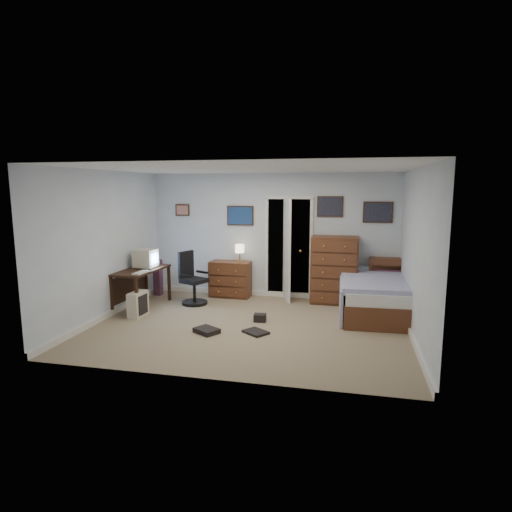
{
  "coord_description": "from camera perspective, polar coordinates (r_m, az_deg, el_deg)",
  "views": [
    {
      "loc": [
        1.54,
        -6.47,
        2.2
      ],
      "look_at": [
        0.05,
        0.3,
        1.1
      ],
      "focal_mm": 30.0,
      "sensor_mm": 36.0,
      "label": 1
    }
  ],
  "objects": [
    {
      "name": "crt_monitor",
      "position": [
        8.26,
        -14.5,
        -0.3
      ],
      "size": [
        0.4,
        0.37,
        0.35
      ],
      "rotation": [
        0.0,
        0.0,
        -0.06
      ],
      "color": "beige",
      "rests_on": "computer_desk"
    },
    {
      "name": "headboard_bookcase",
      "position": [
        8.55,
        18.11,
        -3.08
      ],
      "size": [
        1.0,
        0.27,
        0.89
      ],
      "rotation": [
        0.0,
        0.0,
        -0.02
      ],
      "color": "#5B301C",
      "rests_on": "floor"
    },
    {
      "name": "bed",
      "position": [
        7.91,
        15.35,
        -4.93
      ],
      "size": [
        1.24,
        2.22,
        0.72
      ],
      "rotation": [
        0.0,
        0.0,
        0.03
      ],
      "color": "#5B301C",
      "rests_on": "floor"
    },
    {
      "name": "doorway",
      "position": [
        8.9,
        4.62,
        1.26
      ],
      "size": [
        0.96,
        1.12,
        2.05
      ],
      "color": "black",
      "rests_on": "floor"
    },
    {
      "name": "tall_dresser",
      "position": [
        8.37,
        10.4,
        -1.82
      ],
      "size": [
        0.88,
        0.52,
        1.29
      ],
      "primitive_type": "cube",
      "rotation": [
        0.0,
        0.0,
        0.0
      ],
      "color": "#5B301C",
      "rests_on": "floor"
    },
    {
      "name": "low_dresser",
      "position": [
        8.77,
        -3.44,
        -3.09
      ],
      "size": [
        0.83,
        0.43,
        0.73
      ],
      "primitive_type": "cube",
      "rotation": [
        0.0,
        0.0,
        -0.03
      ],
      "color": "#5B301C",
      "rests_on": "floor"
    },
    {
      "name": "floor",
      "position": [
        7.01,
        -0.92,
        -9.37
      ],
      "size": [
        5.0,
        4.0,
        0.02
      ],
      "primitive_type": "cube",
      "color": "gray",
      "rests_on": "ground"
    },
    {
      "name": "floor_clutter",
      "position": [
        6.82,
        -2.96,
        -9.45
      ],
      "size": [
        1.19,
        1.04,
        0.13
      ],
      "rotation": [
        0.0,
        0.0,
        -0.18
      ],
      "color": "black",
      "rests_on": "floor"
    },
    {
      "name": "table_lamp",
      "position": [
        8.61,
        -2.2,
        0.91
      ],
      "size": [
        0.19,
        0.19,
        0.35
      ],
      "rotation": [
        0.0,
        0.0,
        -0.03
      ],
      "color": "gold",
      "rests_on": "low_dresser"
    },
    {
      "name": "pc_tower",
      "position": [
        7.71,
        -15.46,
        -6.21
      ],
      "size": [
        0.22,
        0.42,
        0.44
      ],
      "rotation": [
        0.0,
        0.0,
        -0.06
      ],
      "color": "beige",
      "rests_on": "floor"
    },
    {
      "name": "computer_desk",
      "position": [
        8.24,
        -15.54,
        -2.81
      ],
      "size": [
        0.66,
        1.29,
        0.73
      ],
      "rotation": [
        0.0,
        0.0,
        -0.06
      ],
      "color": "black",
      "rests_on": "floor"
    },
    {
      "name": "keyboard",
      "position": [
        7.78,
        -15.08,
        -2.14
      ],
      "size": [
        0.17,
        0.39,
        0.02
      ],
      "primitive_type": "cube",
      "rotation": [
        0.0,
        0.0,
        -0.06
      ],
      "color": "beige",
      "rests_on": "computer_desk"
    },
    {
      "name": "wall_posters",
      "position": [
        8.51,
        5.9,
        5.92
      ],
      "size": [
        4.38,
        0.04,
        0.6
      ],
      "color": "#331E11",
      "rests_on": "floor"
    },
    {
      "name": "media_stack",
      "position": [
        9.11,
        -12.94,
        -2.8
      ],
      "size": [
        0.16,
        0.16,
        0.74
      ],
      "primitive_type": "cube",
      "rotation": [
        0.0,
        0.0,
        -0.06
      ],
      "color": "maroon",
      "rests_on": "floor"
    },
    {
      "name": "office_chair",
      "position": [
        8.29,
        -8.52,
        -3.69
      ],
      "size": [
        0.64,
        0.64,
        1.01
      ],
      "rotation": [
        0.0,
        0.0,
        -0.4
      ],
      "color": "black",
      "rests_on": "floor"
    }
  ]
}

